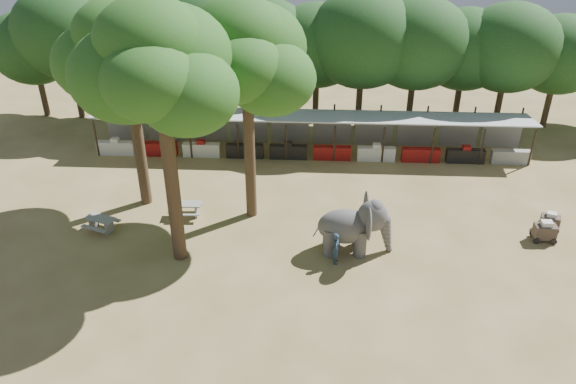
{
  "coord_description": "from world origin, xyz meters",
  "views": [
    {
      "loc": [
        0.28,
        -19.5,
        15.99
      ],
      "look_at": [
        -1.0,
        5.0,
        2.0
      ],
      "focal_mm": 35.0,
      "sensor_mm": 36.0,
      "label": 1
    }
  ],
  "objects_px": {
    "yard_tree_left": "(125,56)",
    "handler": "(336,248)",
    "yard_tree_center": "(157,67)",
    "cart_front": "(550,221)",
    "picnic_table_near": "(101,222)",
    "picnic_table_far": "(187,208)",
    "yard_tree_back": "(244,56)",
    "elephant": "(354,226)",
    "cart_back": "(545,231)"
  },
  "relations": [
    {
      "from": "picnic_table_near",
      "to": "yard_tree_center",
      "type": "bearing_deg",
      "value": -2.15
    },
    {
      "from": "cart_back",
      "to": "picnic_table_far",
      "type": "bearing_deg",
      "value": 177.64
    },
    {
      "from": "yard_tree_left",
      "to": "elephant",
      "type": "xyz_separation_m",
      "value": [
        11.41,
        -4.24,
        -6.78
      ]
    },
    {
      "from": "cart_back",
      "to": "yard_tree_center",
      "type": "bearing_deg",
      "value": -171.36
    },
    {
      "from": "picnic_table_near",
      "to": "cart_back",
      "type": "xyz_separation_m",
      "value": [
        22.31,
        0.26,
        0.06
      ]
    },
    {
      "from": "yard_tree_left",
      "to": "handler",
      "type": "relative_size",
      "value": 6.78
    },
    {
      "from": "picnic_table_near",
      "to": "cart_front",
      "type": "height_order",
      "value": "cart_front"
    },
    {
      "from": "elephant",
      "to": "handler",
      "type": "distance_m",
      "value": 1.48
    },
    {
      "from": "cart_front",
      "to": "cart_back",
      "type": "bearing_deg",
      "value": -103.25
    },
    {
      "from": "elephant",
      "to": "handler",
      "type": "relative_size",
      "value": 2.26
    },
    {
      "from": "picnic_table_far",
      "to": "cart_back",
      "type": "bearing_deg",
      "value": -6.95
    },
    {
      "from": "yard_tree_back",
      "to": "picnic_table_far",
      "type": "height_order",
      "value": "yard_tree_back"
    },
    {
      "from": "picnic_table_near",
      "to": "picnic_table_far",
      "type": "bearing_deg",
      "value": 42.46
    },
    {
      "from": "elephant",
      "to": "picnic_table_far",
      "type": "relative_size",
      "value": 2.31
    },
    {
      "from": "cart_front",
      "to": "cart_back",
      "type": "xyz_separation_m",
      "value": [
        -0.63,
        -1.05,
        0.07
      ]
    },
    {
      "from": "yard_tree_center",
      "to": "picnic_table_far",
      "type": "distance_m",
      "value": 9.38
    },
    {
      "from": "yard_tree_left",
      "to": "cart_back",
      "type": "xyz_separation_m",
      "value": [
        20.93,
        -2.88,
        -7.65
      ]
    },
    {
      "from": "picnic_table_near",
      "to": "picnic_table_far",
      "type": "relative_size",
      "value": 1.18
    },
    {
      "from": "yard_tree_back",
      "to": "elephant",
      "type": "relative_size",
      "value": 3.09
    },
    {
      "from": "handler",
      "to": "picnic_table_far",
      "type": "distance_m",
      "value": 8.7
    },
    {
      "from": "handler",
      "to": "cart_back",
      "type": "relative_size",
      "value": 1.39
    },
    {
      "from": "yard_tree_center",
      "to": "cart_front",
      "type": "xyz_separation_m",
      "value": [
        18.56,
        3.17,
        -8.72
      ]
    },
    {
      "from": "yard_tree_center",
      "to": "picnic_table_near",
      "type": "bearing_deg",
      "value": 156.99
    },
    {
      "from": "picnic_table_far",
      "to": "elephant",
      "type": "bearing_deg",
      "value": -20.05
    },
    {
      "from": "picnic_table_near",
      "to": "picnic_table_far",
      "type": "xyz_separation_m",
      "value": [
        4.09,
        1.62,
        0.01
      ]
    },
    {
      "from": "cart_back",
      "to": "yard_tree_back",
      "type": "bearing_deg",
      "value": 174.72
    },
    {
      "from": "yard_tree_left",
      "to": "picnic_table_near",
      "type": "bearing_deg",
      "value": -113.72
    },
    {
      "from": "yard_tree_center",
      "to": "yard_tree_back",
      "type": "height_order",
      "value": "yard_tree_center"
    },
    {
      "from": "handler",
      "to": "picnic_table_far",
      "type": "xyz_separation_m",
      "value": [
        -7.84,
        3.76,
        -0.31
      ]
    },
    {
      "from": "yard_tree_center",
      "to": "yard_tree_back",
      "type": "relative_size",
      "value": 1.06
    },
    {
      "from": "elephant",
      "to": "cart_back",
      "type": "distance_m",
      "value": 9.66
    },
    {
      "from": "yard_tree_center",
      "to": "handler",
      "type": "distance_m",
      "value": 11.29
    },
    {
      "from": "cart_front",
      "to": "yard_tree_center",
      "type": "bearing_deg",
      "value": -152.56
    },
    {
      "from": "yard_tree_back",
      "to": "cart_front",
      "type": "relative_size",
      "value": 9.8
    },
    {
      "from": "yard_tree_left",
      "to": "cart_front",
      "type": "bearing_deg",
      "value": -4.86
    },
    {
      "from": "yard_tree_left",
      "to": "yard_tree_back",
      "type": "relative_size",
      "value": 0.97
    },
    {
      "from": "cart_back",
      "to": "cart_front",
      "type": "bearing_deg",
      "value": 60.89
    },
    {
      "from": "picnic_table_near",
      "to": "cart_front",
      "type": "xyz_separation_m",
      "value": [
        22.94,
        1.31,
        -0.0
      ]
    },
    {
      "from": "yard_tree_left",
      "to": "picnic_table_near",
      "type": "distance_m",
      "value": 8.44
    },
    {
      "from": "picnic_table_near",
      "to": "cart_front",
      "type": "bearing_deg",
      "value": 24.11
    },
    {
      "from": "picnic_table_near",
      "to": "cart_back",
      "type": "relative_size",
      "value": 1.61
    },
    {
      "from": "elephant",
      "to": "picnic_table_near",
      "type": "height_order",
      "value": "elephant"
    },
    {
      "from": "handler",
      "to": "picnic_table_far",
      "type": "height_order",
      "value": "handler"
    },
    {
      "from": "handler",
      "to": "picnic_table_near",
      "type": "relative_size",
      "value": 0.86
    },
    {
      "from": "handler",
      "to": "elephant",
      "type": "bearing_deg",
      "value": -32.22
    },
    {
      "from": "yard_tree_center",
      "to": "picnic_table_far",
      "type": "xyz_separation_m",
      "value": [
        -0.29,
        3.48,
        -8.71
      ]
    },
    {
      "from": "cart_front",
      "to": "yard_tree_left",
      "type": "bearing_deg",
      "value": -167.11
    },
    {
      "from": "picnic_table_near",
      "to": "handler",
      "type": "bearing_deg",
      "value": 10.68
    },
    {
      "from": "yard_tree_back",
      "to": "cart_back",
      "type": "distance_m",
      "value": 17.04
    },
    {
      "from": "handler",
      "to": "cart_front",
      "type": "distance_m",
      "value": 11.54
    }
  ]
}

